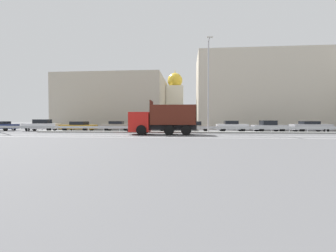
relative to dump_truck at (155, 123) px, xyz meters
The scene contains 20 objects.
ground_plane 3.44m from the dump_truck, 12.23° to the left, with size 320.00×320.00×0.00m, color #565659.
lane_strip_0 2.34m from the dump_truck, 63.93° to the right, with size 67.00×0.16×0.01m, color silver.
lane_strip_1 4.39m from the dump_truck, 78.11° to the right, with size 67.00×0.16×0.01m, color silver.
median_island 4.70m from the dump_truck, 46.49° to the left, with size 36.85×1.10×0.18m, color gray.
median_guardrail 5.34m from the dump_truck, 53.78° to the left, with size 67.00×0.09×0.78m.
dump_truck is the anchor object (origin of this frame).
median_road_sign 4.96m from the dump_truck, 41.67° to the left, with size 0.77×0.16×2.43m.
street_lamp_1 8.23m from the dump_truck, 29.33° to the left, with size 0.70×1.80×11.00m.
parked_car_0 24.47m from the dump_truck, 164.53° to the left, with size 4.79×1.98×1.36m.
parked_car_1 18.28m from the dump_truck, 159.53° to the left, with size 4.90×2.07×1.64m.
parked_car_2 13.31m from the dump_truck, 151.39° to the left, with size 4.88×2.24×1.35m.
parked_car_3 9.21m from the dump_truck, 133.02° to the left, with size 4.40×2.26×1.39m.
parked_car_4 6.65m from the dump_truck, 99.10° to the left, with size 3.89×2.01×1.35m.
parked_car_5 8.00m from the dump_truck, 56.37° to the left, with size 4.59×1.92×1.37m.
parked_car_6 11.69m from the dump_truck, 36.84° to the left, with size 4.06×1.92×1.46m.
parked_car_7 15.53m from the dump_truck, 25.33° to the left, with size 4.20×2.11×1.49m.
parked_car_8 20.21m from the dump_truck, 18.89° to the left, with size 4.66×1.90×1.41m.
background_building_0 23.10m from the dump_truck, 118.11° to the left, with size 19.14×14.31×9.78m, color #B7AD99.
background_building_1 26.12m from the dump_truck, 50.22° to the left, with size 22.12×10.20×13.57m, color beige.
church_tower 25.79m from the dump_truck, 88.41° to the left, with size 3.60×3.60×12.68m.
Camera 1 is at (0.31, -24.32, 1.54)m, focal length 24.00 mm.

